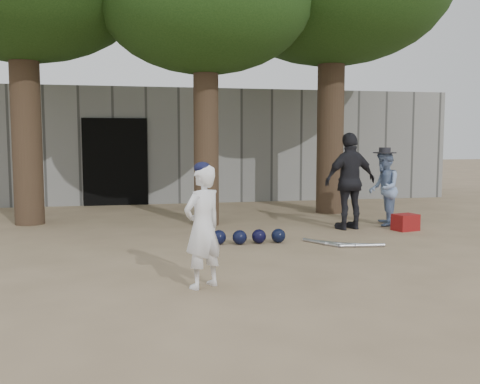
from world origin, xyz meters
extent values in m
plane|color=#937C5E|center=(0.00, 0.00, 0.00)|extent=(70.00, 70.00, 0.00)
imported|color=white|center=(-0.08, -0.22, 0.69)|extent=(0.60, 0.55, 1.38)
imported|color=#7B94BE|center=(3.94, 3.43, 0.72)|extent=(0.77, 0.85, 1.44)
imported|color=black|center=(3.13, 3.15, 0.90)|extent=(1.11, 0.63, 1.79)
cube|color=maroon|center=(4.08, 2.81, 0.15)|extent=(0.48, 0.41, 0.30)
cube|color=gray|center=(0.00, 8.00, 1.50)|extent=(16.00, 0.35, 3.00)
cube|color=black|center=(-1.20, 7.80, 1.10)|extent=(1.60, 0.08, 2.20)
cube|color=slate|center=(0.00, 10.50, 1.50)|extent=(16.00, 5.00, 3.00)
sphere|color=black|center=(0.51, 2.21, 0.12)|extent=(0.23, 0.23, 0.23)
sphere|color=black|center=(0.83, 2.13, 0.12)|extent=(0.23, 0.23, 0.23)
sphere|color=black|center=(1.15, 2.15, 0.12)|extent=(0.23, 0.23, 0.23)
sphere|color=black|center=(1.47, 2.14, 0.12)|extent=(0.23, 0.23, 0.23)
cylinder|color=#B4B5BB|center=(2.10, 1.88, 0.03)|extent=(0.42, 0.65, 0.06)
cylinder|color=#B4B5BB|center=(2.28, 1.76, 0.03)|extent=(0.56, 0.54, 0.06)
cylinder|color=#B4B5BB|center=(2.46, 1.64, 0.03)|extent=(0.69, 0.31, 0.06)
cylinder|color=#B4B5BB|center=(2.64, 1.52, 0.03)|extent=(0.72, 0.13, 0.06)
cylinder|color=brown|center=(-2.80, 5.00, 2.75)|extent=(0.56, 0.56, 5.50)
cylinder|color=brown|center=(0.60, 4.20, 2.50)|extent=(0.48, 0.48, 5.00)
ellipsoid|color=#284C19|center=(0.60, 4.20, 4.20)|extent=(4.00, 4.00, 2.60)
cylinder|color=brown|center=(3.60, 5.40, 2.90)|extent=(0.60, 0.60, 5.80)
camera|label=1|loc=(-0.87, -6.05, 1.65)|focal=40.00mm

